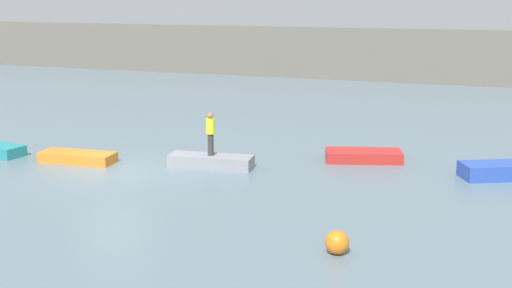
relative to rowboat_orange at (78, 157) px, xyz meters
name	(u,v)px	position (x,y,z in m)	size (l,w,h in m)	color
ground_plane	(113,172)	(2.06, -0.79, -0.19)	(120.00, 120.00, 0.00)	slate
embankment_wall	(324,53)	(2.06, 28.44, 1.74)	(80.00, 1.20, 3.87)	#666056
rowboat_orange	(78,157)	(0.00, 0.00, 0.00)	(2.88, 1.03, 0.39)	orange
rowboat_grey	(211,161)	(5.08, 1.07, 0.04)	(3.10, 0.98, 0.46)	gray
rowboat_red	(364,156)	(10.15, 4.02, 0.01)	(2.87, 1.25, 0.41)	red
person_hiviz_shirt	(210,132)	(5.08, 1.07, 1.15)	(0.32, 0.32, 1.60)	#38332D
mooring_buoy	(337,242)	(11.44, -5.46, 0.11)	(0.60, 0.60, 0.60)	orange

